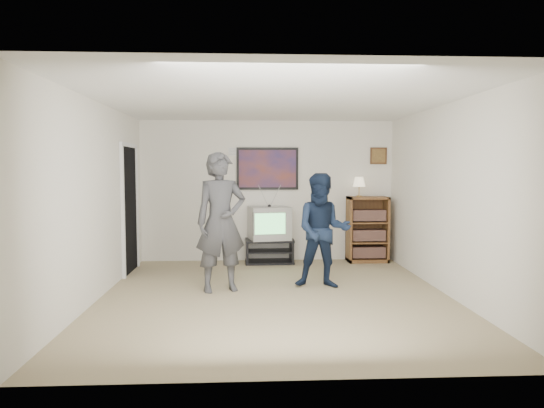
{
  "coord_description": "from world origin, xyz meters",
  "views": [
    {
      "loc": [
        -0.36,
        -6.16,
        1.65
      ],
      "look_at": [
        -0.01,
        0.69,
        1.15
      ],
      "focal_mm": 32.0,
      "sensor_mm": 36.0,
      "label": 1
    }
  ],
  "objects": [
    {
      "name": "poster",
      "position": [
        0.0,
        2.48,
        1.65
      ],
      "size": [
        1.1,
        0.03,
        0.75
      ],
      "primitive_type": "cube",
      "color": "black",
      "rests_on": "room_shell"
    },
    {
      "name": "doorway",
      "position": [
        -2.23,
        1.6,
        1.0
      ],
      "size": [
        0.03,
        0.85,
        2.0
      ],
      "primitive_type": "cube",
      "color": "black",
      "rests_on": "room_shell"
    },
    {
      "name": "small_picture",
      "position": [
        2.0,
        2.48,
        1.88
      ],
      "size": [
        0.3,
        0.03,
        0.3
      ],
      "primitive_type": "cube",
      "color": "#4B2E18",
      "rests_on": "room_shell"
    },
    {
      "name": "crt_television",
      "position": [
        0.02,
        2.23,
        0.71
      ],
      "size": [
        0.76,
        0.68,
        0.57
      ],
      "primitive_type": null,
      "rotation": [
        0.0,
        0.0,
        0.17
      ],
      "color": "#A0A09B",
      "rests_on": "media_stand"
    },
    {
      "name": "controller_right",
      "position": [
        0.67,
        0.65,
        0.96
      ],
      "size": [
        0.05,
        0.12,
        0.03
      ],
      "primitive_type": "cube",
      "rotation": [
        0.0,
        0.0,
        -0.1
      ],
      "color": "white",
      "rests_on": "person_short"
    },
    {
      "name": "person_short",
      "position": [
        0.68,
        0.46,
        0.8
      ],
      "size": [
        0.85,
        0.71,
        1.59
      ],
      "primitive_type": "imported",
      "rotation": [
        0.0,
        0.0,
        -0.14
      ],
      "color": "#121D33",
      "rests_on": "room_shell"
    },
    {
      "name": "air_vent",
      "position": [
        -0.55,
        2.48,
        1.95
      ],
      "size": [
        0.28,
        0.02,
        0.14
      ],
      "primitive_type": "cube",
      "color": "white",
      "rests_on": "room_shell"
    },
    {
      "name": "controller_left",
      "position": [
        -0.76,
        0.54,
        1.18
      ],
      "size": [
        0.05,
        0.13,
        0.04
      ],
      "primitive_type": "cube",
      "rotation": [
        0.0,
        0.0,
        -0.09
      ],
      "color": "white",
      "rests_on": "person_tall"
    },
    {
      "name": "person_tall",
      "position": [
        -0.71,
        0.33,
        0.94
      ],
      "size": [
        0.79,
        0.63,
        1.87
      ],
      "primitive_type": "imported",
      "rotation": [
        0.0,
        0.0,
        0.31
      ],
      "color": "#38383B",
      "rests_on": "room_shell"
    },
    {
      "name": "media_stand",
      "position": [
        0.02,
        2.23,
        0.21
      ],
      "size": [
        0.85,
        0.49,
        0.42
      ],
      "rotation": [
        0.0,
        0.0,
        0.02
      ],
      "color": "black",
      "rests_on": "room_shell"
    },
    {
      "name": "room_shell",
      "position": [
        0.0,
        0.35,
        1.25
      ],
      "size": [
        4.51,
        5.0,
        2.51
      ],
      "color": "#857754",
      "rests_on": "ground"
    },
    {
      "name": "table_lamp",
      "position": [
        1.62,
        2.32,
        1.33
      ],
      "size": [
        0.22,
        0.22,
        0.35
      ],
      "primitive_type": null,
      "color": "#FFEDC1",
      "rests_on": "bookshelf"
    },
    {
      "name": "bookshelf",
      "position": [
        1.77,
        2.28,
        0.58
      ],
      "size": [
        0.7,
        0.4,
        1.16
      ],
      "primitive_type": null,
      "color": "#532B18",
      "rests_on": "room_shell"
    }
  ]
}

